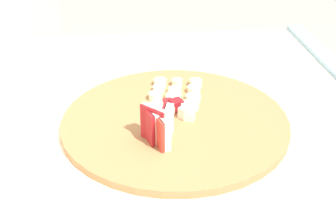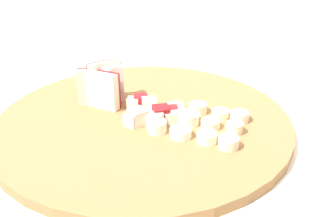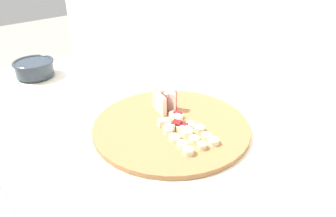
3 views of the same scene
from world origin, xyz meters
name	(u,v)px [view 3 (image 3 of 3)]	position (x,y,z in m)	size (l,w,h in m)	color
tile_backsplash	(222,114)	(0.00, 0.40, 0.74)	(2.40, 0.04, 1.48)	silver
cutting_board	(171,126)	(0.11, 0.04, 0.89)	(0.41, 0.41, 0.01)	olive
apple_wedge_fan	(164,101)	(0.04, 0.07, 0.93)	(0.07, 0.06, 0.06)	maroon
apple_dice_pile	(174,122)	(0.12, 0.04, 0.91)	(0.10, 0.08, 0.02)	white
banana_slice_rows	(189,136)	(0.19, 0.02, 0.90)	(0.13, 0.11, 0.02)	#F4EAC6
ceramic_bowl	(34,68)	(-0.47, -0.10, 0.92)	(0.14, 0.14, 0.06)	#2D3842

